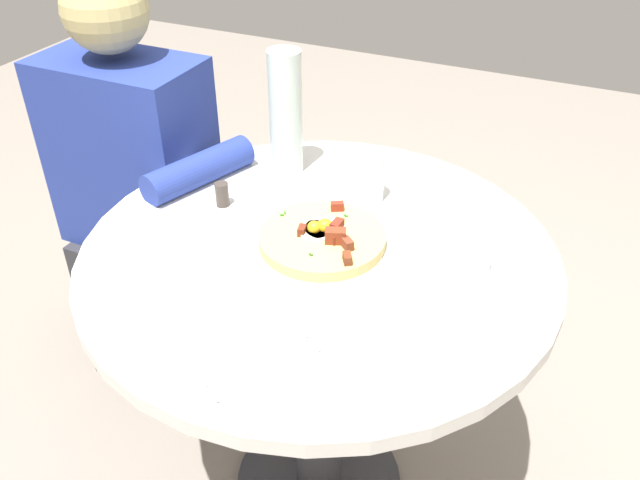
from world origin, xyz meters
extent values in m
cylinder|color=silver|center=(0.00, 0.00, 0.71)|extent=(0.90, 0.90, 0.03)
cylinder|color=#333338|center=(0.00, 0.00, 0.35)|extent=(0.11, 0.11, 0.69)
cylinder|color=#333338|center=(0.00, 0.00, 0.01)|extent=(0.40, 0.40, 0.02)
cube|color=#2D2D33|center=(-0.60, 0.21, 0.23)|extent=(0.32, 0.28, 0.45)
cube|color=navy|center=(-0.60, 0.21, 0.69)|extent=(0.38, 0.22, 0.48)
sphere|color=tan|center=(-0.60, 0.21, 1.04)|extent=(0.19, 0.19, 0.19)
cylinder|color=navy|center=(-0.34, 0.12, 0.75)|extent=(0.15, 0.27, 0.07)
cylinder|color=silver|center=(0.01, 0.00, 0.73)|extent=(0.29, 0.29, 0.01)
cylinder|color=tan|center=(0.01, 0.00, 0.75)|extent=(0.24, 0.24, 0.02)
cylinder|color=white|center=(-0.01, 0.00, 0.76)|extent=(0.06, 0.06, 0.01)
sphere|color=yellow|center=(-0.01, 0.00, 0.77)|extent=(0.03, 0.03, 0.03)
cylinder|color=white|center=(0.01, 0.01, 0.76)|extent=(0.08, 0.08, 0.01)
sphere|color=yellow|center=(0.01, 0.01, 0.77)|extent=(0.03, 0.03, 0.03)
cube|color=brown|center=(0.07, -0.02, 0.77)|extent=(0.03, 0.03, 0.02)
cube|color=maroon|center=(0.03, 0.02, 0.77)|extent=(0.02, 0.03, 0.02)
cube|color=brown|center=(0.08, -0.06, 0.77)|extent=(0.02, 0.03, 0.02)
cube|color=maroon|center=(-0.03, -0.02, 0.77)|extent=(0.02, 0.03, 0.02)
cube|color=maroon|center=(0.00, 0.09, 0.77)|extent=(0.03, 0.02, 0.02)
cube|color=maroon|center=(0.04, -0.01, 0.77)|extent=(0.04, 0.03, 0.03)
cube|color=maroon|center=(0.04, -0.01, 0.77)|extent=(0.03, 0.03, 0.02)
cube|color=#387F2D|center=(0.07, -0.04, 0.76)|extent=(0.01, 0.01, 0.00)
cube|color=#387F2D|center=(0.01, 0.04, 0.76)|extent=(0.01, 0.01, 0.00)
cube|color=#387F2D|center=(0.02, 0.07, 0.76)|extent=(0.01, 0.00, 0.00)
cube|color=#387F2D|center=(-0.09, 0.02, 0.76)|extent=(0.01, 0.01, 0.00)
cube|color=#387F2D|center=(-0.09, 0.03, 0.76)|extent=(0.01, 0.01, 0.00)
cube|color=#387F2D|center=(0.02, -0.07, 0.76)|extent=(0.01, 0.00, 0.00)
cylinder|color=white|center=(0.29, -0.13, 0.73)|extent=(0.17, 0.17, 0.01)
cube|color=white|center=(0.05, -0.32, 0.73)|extent=(0.21, 0.22, 0.00)
cube|color=silver|center=(0.07, -0.32, 0.73)|extent=(0.10, 0.16, 0.00)
cube|color=silver|center=(0.04, -0.31, 0.73)|extent=(0.10, 0.16, 0.00)
cylinder|color=silver|center=(0.02, 0.20, 0.78)|extent=(0.07, 0.07, 0.11)
cylinder|color=silver|center=(-0.19, 0.25, 0.86)|extent=(0.07, 0.07, 0.27)
cylinder|color=white|center=(0.29, 0.06, 0.75)|extent=(0.03, 0.03, 0.05)
cylinder|color=#3F3833|center=(-0.24, 0.06, 0.75)|extent=(0.03, 0.03, 0.05)
camera|label=1|loc=(0.42, -0.92, 1.45)|focal=37.20mm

